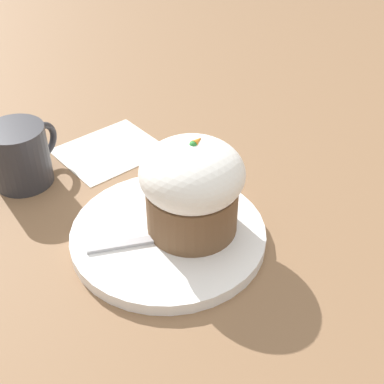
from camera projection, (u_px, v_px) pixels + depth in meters
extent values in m
plane|color=#846042|center=(168.00, 240.00, 0.59)|extent=(4.00, 4.00, 0.00)
cylinder|color=white|center=(168.00, 235.00, 0.58)|extent=(0.21, 0.21, 0.01)
cylinder|color=brown|center=(192.00, 208.00, 0.57)|extent=(0.10, 0.10, 0.05)
ellipsoid|color=white|center=(192.00, 173.00, 0.54)|extent=(0.11, 0.11, 0.07)
cone|color=orange|center=(197.00, 141.00, 0.53)|extent=(0.02, 0.01, 0.01)
sphere|color=green|center=(193.00, 145.00, 0.52)|extent=(0.01, 0.01, 0.01)
cube|color=#B7B7BC|center=(125.00, 244.00, 0.56)|extent=(0.06, 0.06, 0.00)
ellipsoid|color=#B7B7BC|center=(176.00, 234.00, 0.57)|extent=(0.06, 0.06, 0.01)
cylinder|color=#2D2D33|center=(20.00, 156.00, 0.65)|extent=(0.07, 0.07, 0.08)
torus|color=#2D2D33|center=(43.00, 140.00, 0.68)|extent=(0.05, 0.01, 0.05)
cube|color=white|center=(110.00, 150.00, 0.72)|extent=(0.16, 0.15, 0.00)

